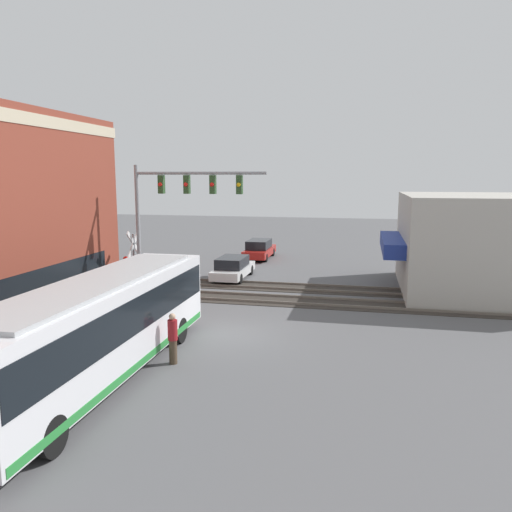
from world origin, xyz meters
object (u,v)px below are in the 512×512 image
at_px(crossing_signal, 134,259).
at_px(parked_car_white, 233,268).
at_px(city_bus, 100,325).
at_px(pedestrian_near_bus, 173,338).
at_px(parked_car_red, 259,250).

bearing_deg(crossing_signal, parked_car_white, -25.74).
distance_m(crossing_signal, parked_car_white, 7.93).
bearing_deg(parked_car_white, city_bus, 180.00).
relative_size(city_bus, pedestrian_near_bus, 6.77).
relative_size(crossing_signal, parked_car_red, 0.78).
distance_m(city_bus, pedestrian_near_bus, 2.64).
height_order(crossing_signal, parked_car_white, crossing_signal).
bearing_deg(city_bus, crossing_signal, 19.70).
distance_m(parked_car_white, pedestrian_near_bus, 14.72).
bearing_deg(pedestrian_near_bus, parked_car_white, 6.75).
height_order(city_bus, parked_car_red, city_bus).
bearing_deg(parked_car_red, city_bus, 180.00).
distance_m(crossing_signal, parked_car_red, 15.60).
distance_m(city_bus, parked_car_red, 24.59).
bearing_deg(crossing_signal, pedestrian_near_bus, -146.22).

